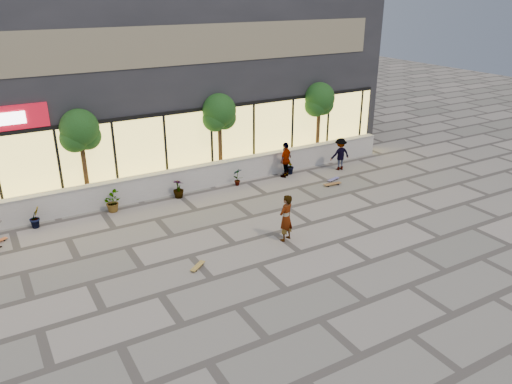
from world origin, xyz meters
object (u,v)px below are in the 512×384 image
tree_mideast (219,114)px  skateboard_right_near (333,184)px  skateboard_center (198,266)px  tree_midwest (80,133)px  skater_center (286,218)px  skateboard_right_far (333,179)px  tree_east (319,101)px  skater_right_far (340,154)px  skater_right_near (286,160)px

tree_mideast → skateboard_right_near: tree_mideast is taller
tree_mideast → skateboard_center: bearing=-121.6°
tree_mideast → skateboard_right_near: 5.91m
tree_midwest → tree_mideast: same height
tree_midwest → skater_center: tree_midwest is taller
skateboard_right_far → skateboard_center: bearing=-170.0°
tree_east → skater_right_far: 2.89m
tree_midwest → skateboard_right_far: tree_midwest is taller
tree_east → skateboard_right_far: bearing=-112.7°
skater_right_near → skateboard_center: size_ratio=2.51×
skater_right_near → skateboard_right_near: bearing=88.9°
tree_midwest → skateboard_right_far: size_ratio=5.43×
skateboard_right_near → skateboard_right_far: size_ratio=1.19×
tree_mideast → skateboard_center: tree_mideast is taller
skateboard_center → tree_midwest: bearing=67.5°
skater_right_near → skateboard_right_far: bearing=104.5°
tree_midwest → skateboard_center: size_ratio=5.91×
tree_east → skateboard_center: 12.28m
tree_midwest → skater_right_near: tree_midwest is taller
skateboard_right_near → skateboard_right_far: skateboard_right_near is taller
tree_east → skater_center: (-6.30, -6.69, -2.14)m
skater_center → skater_right_far: bearing=-163.9°
tree_mideast → skater_right_far: bearing=-19.0°
skater_right_near → skateboard_center: 8.85m
tree_mideast → skater_center: tree_mideast is taller
tree_east → skateboard_right_near: tree_east is taller
skateboard_right_near → tree_east: bearing=69.5°
skateboard_center → skater_center: bearing=-33.4°
skater_right_near → skateboard_right_far: skater_right_near is taller
skater_center → skateboard_center: skater_center is taller
skateboard_center → skateboard_right_near: (8.09, 3.49, 0.01)m
skater_right_near → skater_right_far: 2.85m
skater_right_far → skateboard_right_near: 2.33m
skater_center → skateboard_right_far: skater_center is taller
skater_right_near → skater_right_far: skater_right_near is taller
tree_mideast → skater_center: size_ratio=2.31×
skateboard_right_near → skateboard_center: bearing=-151.4°
tree_mideast → skater_right_far: (5.47, -1.88, -2.20)m
skateboard_right_near → skater_center: bearing=-139.5°
skateboard_center → tree_east: bearing=-1.5°
skater_right_near → skateboard_center: skater_right_near is taller
tree_midwest → tree_east: same height
skater_center → skater_right_far: (6.27, 4.82, -0.06)m
tree_east → tree_midwest: bearing=180.0°
tree_mideast → skater_center: 7.07m
skater_center → skater_right_near: (3.46, 5.29, -0.01)m
skater_center → skater_right_far: 7.91m
skater_center → tree_east: bearing=-154.7°
skater_center → skateboard_right_near: 5.75m
tree_east → skateboard_center: (-9.74, -6.90, -2.92)m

